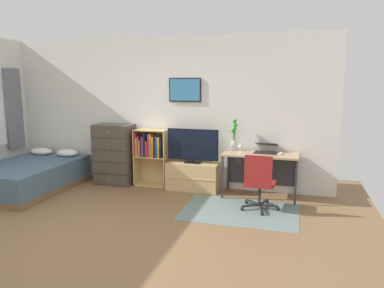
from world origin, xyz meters
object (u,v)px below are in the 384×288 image
(office_chair, at_px, (259,181))
(laptop, at_px, (266,149))
(computer_mouse, at_px, (281,153))
(bed, at_px, (29,176))
(bamboo_vase, at_px, (234,136))
(television, at_px, (193,146))
(bookshelf, at_px, (151,151))
(tv_stand, at_px, (193,176))
(desk, at_px, (261,161))
(dresser, at_px, (114,154))
(wine_glass, at_px, (241,145))

(office_chair, bearing_deg, laptop, 91.63)
(laptop, distance_m, computer_mouse, 0.28)
(bed, relative_size, bamboo_vase, 3.79)
(computer_mouse, bearing_deg, television, 178.05)
(bed, height_order, television, television)
(bookshelf, relative_size, tv_stand, 1.14)
(television, bearing_deg, bookshelf, 175.51)
(bamboo_vase, bearing_deg, tv_stand, -171.20)
(desk, relative_size, bamboo_vase, 2.29)
(dresser, xyz_separation_m, wine_glass, (2.39, -0.17, 0.31))
(bed, distance_m, dresser, 1.53)
(office_chair, height_order, laptop, laptop)
(television, bearing_deg, office_chair, -31.16)
(bookshelf, bearing_deg, computer_mouse, -2.85)
(dresser, xyz_separation_m, tv_stand, (1.53, 0.01, -0.32))
(television, relative_size, laptop, 2.25)
(television, bearing_deg, tv_stand, 90.00)
(bed, height_order, wine_glass, wine_glass)
(computer_mouse, bearing_deg, desk, 168.67)
(office_chair, xyz_separation_m, laptop, (0.02, 0.81, 0.34))
(bed, relative_size, bookshelf, 1.94)
(bookshelf, height_order, laptop, bookshelf)
(bed, xyz_separation_m, bamboo_vase, (3.51, 0.91, 0.74))
(dresser, xyz_separation_m, computer_mouse, (3.03, -0.06, 0.20))
(bed, bearing_deg, television, 14.99)
(bed, relative_size, tv_stand, 2.20)
(bed, bearing_deg, dresser, 31.17)
(bamboo_vase, bearing_deg, laptop, -6.74)
(bed, relative_size, laptop, 4.98)
(laptop, bearing_deg, dresser, -175.79)
(office_chair, xyz_separation_m, computer_mouse, (0.27, 0.69, 0.30))
(tv_stand, relative_size, desk, 0.75)
(laptop, bearing_deg, desk, -143.99)
(office_chair, height_order, wine_glass, wine_glass)
(tv_stand, relative_size, computer_mouse, 8.82)
(bed, bearing_deg, wine_glass, 9.03)
(computer_mouse, bearing_deg, office_chair, -111.50)
(laptop, bearing_deg, tv_stand, -174.99)
(laptop, relative_size, wine_glass, 2.25)
(computer_mouse, bearing_deg, bookshelf, 177.15)
(office_chair, height_order, bamboo_vase, bamboo_vase)
(wine_glass, bearing_deg, bookshelf, 172.36)
(dresser, xyz_separation_m, laptop, (2.78, 0.06, 0.24))
(dresser, xyz_separation_m, office_chair, (2.76, -0.75, -0.10))
(bookshelf, height_order, bamboo_vase, bamboo_vase)
(laptop, bearing_deg, office_chair, -88.64)
(bed, height_order, desk, desk)
(television, distance_m, bamboo_vase, 0.74)
(tv_stand, height_order, television, television)
(office_chair, relative_size, bamboo_vase, 1.62)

